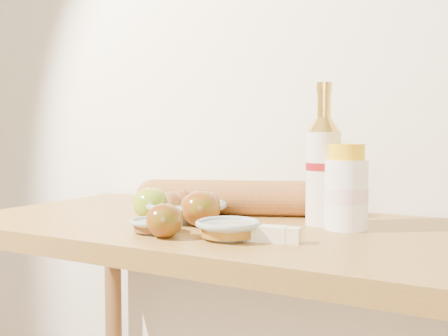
{
  "coord_description": "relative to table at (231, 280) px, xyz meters",
  "views": [
    {
      "loc": [
        0.58,
        0.14,
        1.1
      ],
      "look_at": [
        0.0,
        1.15,
        1.02
      ],
      "focal_mm": 45.0,
      "sensor_mm": 36.0,
      "label": 1
    }
  ],
  "objects": [
    {
      "name": "cream_bottle",
      "position": [
        0.24,
        0.05,
        0.2
      ],
      "size": [
        0.1,
        0.1,
        0.17
      ],
      "rotation": [
        0.0,
        0.0,
        -0.22
      ],
      "color": "white",
      "rests_on": "table"
    },
    {
      "name": "bourbon_bottle",
      "position": [
        0.18,
        0.08,
        0.24
      ],
      "size": [
        0.08,
        0.08,
        0.3
      ],
      "rotation": [
        0.0,
        0.0,
        -0.12
      ],
      "color": "beige",
      "rests_on": "table"
    },
    {
      "name": "baguette",
      "position": [
        -0.04,
        0.11,
        0.16
      ],
      "size": [
        0.48,
        0.27,
        0.08
      ],
      "rotation": [
        0.0,
        0.0,
        0.41
      ],
      "color": "#B97738",
      "rests_on": "table"
    },
    {
      "name": "egg_bowl",
      "position": [
        -0.1,
        -0.02,
        0.15
      ],
      "size": [
        0.21,
        0.21,
        0.06
      ],
      "rotation": [
        0.0,
        0.0,
        -0.18
      ],
      "color": "gray",
      "rests_on": "table"
    },
    {
      "name": "syrup_bowl",
      "position": [
        0.08,
        -0.15,
        0.14
      ],
      "size": [
        0.14,
        0.14,
        0.03
      ],
      "rotation": [
        0.0,
        0.0,
        0.22
      ],
      "color": "#93A09B",
      "rests_on": "table"
    },
    {
      "name": "table",
      "position": [
        0.0,
        0.0,
        0.0
      ],
      "size": [
        1.2,
        0.6,
        0.9
      ],
      "color": "#AF8138",
      "rests_on": "ground"
    },
    {
      "name": "apple_yellowgreen",
      "position": [
        -0.17,
        -0.05,
        0.16
      ],
      "size": [
        0.09,
        0.09,
        0.07
      ],
      "rotation": [
        0.0,
        0.0,
        -0.07
      ],
      "color": "#A79B21",
      "rests_on": "table"
    },
    {
      "name": "sugar_bowl",
      "position": [
        -0.08,
        -0.17,
        0.14
      ],
      "size": [
        0.11,
        0.11,
        0.03
      ],
      "rotation": [
        0.0,
        0.0,
        0.17
      ],
      "color": "#929F99",
      "rests_on": "table"
    },
    {
      "name": "apple_redgreen_right",
      "position": [
        -0.03,
        -0.07,
        0.16
      ],
      "size": [
        0.09,
        0.09,
        0.08
      ],
      "rotation": [
        0.0,
        0.0,
        -0.09
      ],
      "color": "#98080A",
      "rests_on": "table"
    },
    {
      "name": "butter_stick",
      "position": [
        0.16,
        -0.14,
        0.14
      ],
      "size": [
        0.1,
        0.05,
        0.03
      ],
      "rotation": [
        0.0,
        0.0,
        0.2
      ],
      "color": "beige",
      "rests_on": "table"
    },
    {
      "name": "back_wall",
      "position": [
        0.0,
        0.33,
        0.52
      ],
      "size": [
        3.5,
        0.02,
        2.6
      ],
      "primitive_type": "cube",
      "color": "white",
      "rests_on": "ground"
    },
    {
      "name": "apple_redgreen_front",
      "position": [
        -0.03,
        -0.2,
        0.16
      ],
      "size": [
        0.08,
        0.08,
        0.06
      ],
      "rotation": [
        0.0,
        0.0,
        0.08
      ],
      "color": "#8C0709",
      "rests_on": "table"
    }
  ]
}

